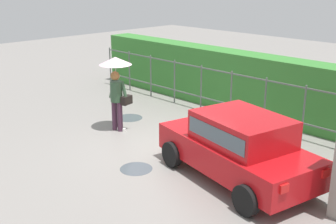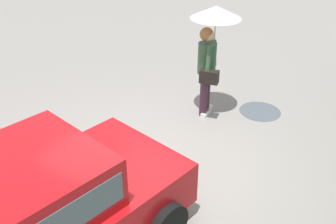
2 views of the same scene
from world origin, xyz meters
TOP-DOWN VIEW (x-y plane):
  - ground_plane at (0.00, 0.00)m, footprint 40.00×40.00m
  - car at (2.27, -0.18)m, footprint 3.96×2.46m
  - pedestrian at (-2.03, -0.08)m, footprint 0.91×0.91m
  - fence_section at (-0.38, 3.00)m, footprint 12.15×0.05m
  - hedge_row at (-0.38, 3.91)m, footprint 13.10×0.90m
  - puddle_near at (0.34, -1.42)m, footprint 0.75×0.75m
  - puddle_far at (-2.60, 0.81)m, footprint 0.82×0.82m

SIDE VIEW (x-z plane):
  - ground_plane at x=0.00m, z-range 0.00..0.00m
  - puddle_near at x=0.34m, z-range 0.00..0.00m
  - puddle_far at x=-2.60m, z-range 0.00..0.00m
  - car at x=2.27m, z-range 0.06..1.54m
  - fence_section at x=-0.38m, z-range 0.08..1.58m
  - hedge_row at x=-0.38m, z-range 0.00..1.90m
  - pedestrian at x=-2.03m, z-range 0.47..2.57m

